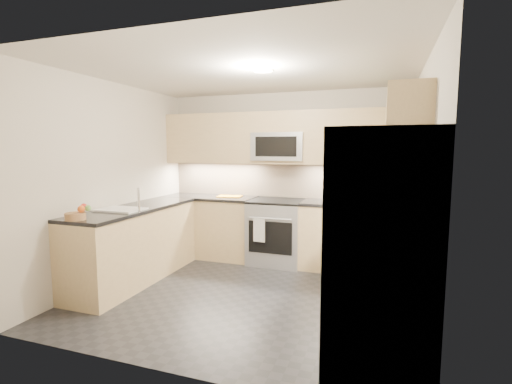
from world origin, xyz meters
name	(u,v)px	position (x,y,z in m)	size (l,w,h in m)	color
floor	(246,294)	(0.00, 0.00, 0.00)	(3.60, 3.20, 0.00)	black
ceiling	(245,71)	(0.00, 0.00, 2.50)	(3.60, 3.20, 0.02)	beige
wall_back	(283,177)	(0.00, 1.60, 1.25)	(3.60, 0.02, 2.50)	#BFB6A6
wall_front	(166,208)	(0.00, -1.60, 1.25)	(3.60, 0.02, 2.50)	#BFB6A6
wall_left	(113,182)	(-1.80, 0.00, 1.25)	(0.02, 3.20, 2.50)	#BFB6A6
wall_right	(422,193)	(1.80, 0.00, 1.25)	(0.02, 3.20, 2.50)	#BFB6A6
base_cab_back_left	(210,227)	(-1.09, 1.30, 0.45)	(1.42, 0.60, 0.90)	tan
base_cab_back_right	(353,238)	(1.09, 1.30, 0.45)	(1.42, 0.60, 0.90)	tan
base_cab_right	(385,266)	(1.50, 0.15, 0.45)	(0.60, 1.70, 0.90)	tan
base_cab_peninsula	(135,245)	(-1.50, 0.00, 0.45)	(0.60, 2.00, 0.90)	tan
countertop_back_left	(209,197)	(-1.09, 1.30, 0.92)	(1.42, 0.63, 0.04)	black
countertop_back_right	(354,204)	(1.09, 1.30, 0.92)	(1.42, 0.63, 0.04)	black
countertop_right	(387,222)	(1.50, 0.15, 0.92)	(0.63, 1.70, 0.04)	black
countertop_peninsula	(134,209)	(-1.50, 0.00, 0.92)	(0.63, 2.00, 0.04)	black
upper_cab_back	(280,138)	(0.00, 1.43, 1.83)	(3.60, 0.35, 0.75)	tan
upper_cab_right	(404,133)	(1.62, 0.28, 1.83)	(0.35, 1.95, 0.75)	tan
backsplash_back	(283,180)	(0.00, 1.60, 1.20)	(3.60, 0.01, 0.51)	#C2A68C
backsplash_right	(417,193)	(1.80, 0.45, 1.20)	(0.01, 2.30, 0.51)	#C2A68C
gas_range	(277,232)	(0.00, 1.28, 0.46)	(0.76, 0.65, 0.91)	#97989E
range_cooktop	(277,201)	(0.00, 1.28, 0.92)	(0.76, 0.65, 0.03)	black
oven_door_glass	(270,238)	(0.00, 0.95, 0.45)	(0.62, 0.02, 0.45)	black
oven_handle	(270,219)	(0.00, 0.93, 0.72)	(0.02, 0.02, 0.60)	#B2B5BA
microwave	(279,147)	(0.00, 1.40, 1.70)	(0.76, 0.40, 0.40)	#9FA2A7
microwave_door	(276,147)	(0.00, 1.20, 1.70)	(0.60, 0.01, 0.28)	black
refrigerator	(381,258)	(1.45, -1.15, 0.90)	(0.70, 0.90, 1.80)	#9FA0A6
fridge_handle_left	(324,253)	(1.08, -1.33, 0.95)	(0.02, 0.02, 1.20)	#B2B5BA
fridge_handle_right	(331,241)	(1.08, -0.97, 0.95)	(0.02, 0.02, 1.20)	#B2B5BA
sink_basin	(121,215)	(-1.50, -0.25, 0.88)	(0.52, 0.38, 0.16)	white
faucet	(139,200)	(-1.24, -0.25, 1.08)	(0.03, 0.03, 0.28)	silver
utensil_bowl	(366,198)	(1.24, 1.21, 1.02)	(0.29, 0.29, 0.16)	#62C755
cutting_board	(230,196)	(-0.77, 1.35, 0.95)	(0.36, 0.25, 0.01)	orange
fruit_basket	(75,216)	(-1.54, -0.90, 0.98)	(0.20, 0.20, 0.07)	#9E744A
fruit_apple	(84,207)	(-1.55, -0.76, 1.05)	(0.07, 0.07, 0.07)	red
fruit_pear	(88,208)	(-1.44, -0.82, 1.05)	(0.06, 0.06, 0.06)	#69AA48
dish_towel_check	(259,230)	(-0.15, 0.91, 0.55)	(0.17, 0.01, 0.32)	silver
fruit_orange	(81,209)	(-1.48, -0.88, 1.05)	(0.07, 0.07, 0.07)	#DC5A18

